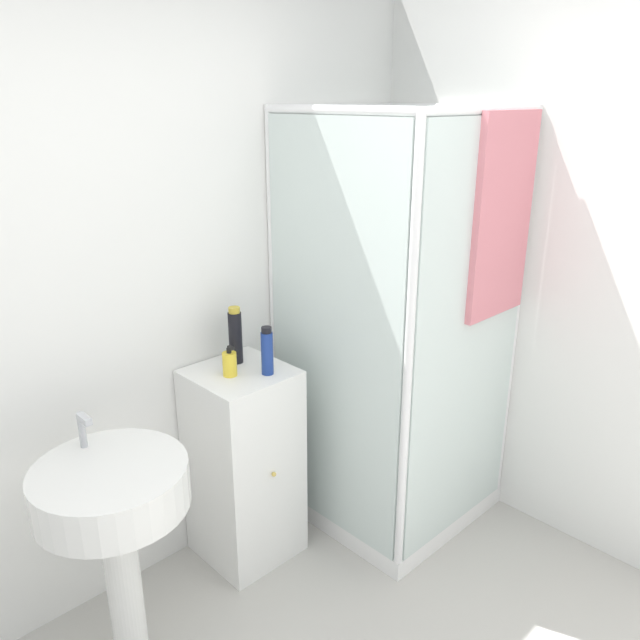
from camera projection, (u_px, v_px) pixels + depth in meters
name	position (u px, v px, depth m)	size (l,w,h in m)	color
wall_back	(88.00, 306.00, 2.32)	(6.40, 0.06, 2.50)	white
shower_enclosure	(399.00, 409.00, 2.97)	(0.83, 0.86, 1.95)	white
vanity_cabinet	(244.00, 464.00, 2.76)	(0.40, 0.42, 0.90)	white
sink	(114.00, 509.00, 2.08)	(0.51, 0.51, 0.98)	white
soap_dispenser	(230.00, 364.00, 2.55)	(0.06, 0.06, 0.13)	yellow
shampoo_bottle_tall_black	(235.00, 336.00, 2.66)	(0.06, 0.06, 0.25)	black
shampoo_bottle_blue	(267.00, 351.00, 2.55)	(0.05, 0.05, 0.21)	navy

